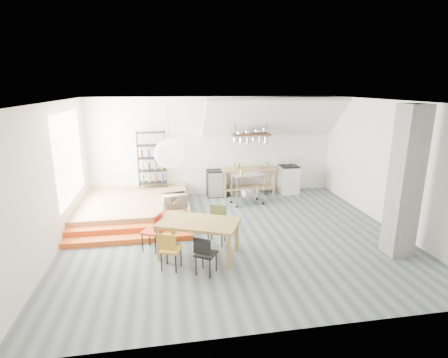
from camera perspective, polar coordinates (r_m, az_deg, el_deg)
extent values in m
plane|color=#4C5558|center=(8.64, 1.69, -9.16)|extent=(8.00, 8.00, 0.00)
cube|color=silver|center=(11.50, -1.67, 5.31)|extent=(8.00, 0.04, 3.20)
cube|color=silver|center=(8.33, -26.31, -0.03)|extent=(0.04, 7.00, 3.20)
cube|color=silver|center=(9.72, 25.59, 2.02)|extent=(0.04, 7.00, 3.20)
cube|color=white|center=(7.89, 1.87, 12.55)|extent=(8.00, 7.00, 0.02)
cube|color=white|center=(11.19, 8.03, 9.81)|extent=(4.40, 1.44, 1.32)
cube|color=white|center=(9.70, -23.92, 3.39)|extent=(0.02, 2.50, 2.20)
cube|color=olive|center=(10.33, -14.33, -4.33)|extent=(3.00, 3.00, 0.40)
cube|color=#C94E17|center=(8.57, -15.24, -9.45)|extent=(3.00, 0.35, 0.13)
cube|color=#C94E17|center=(8.86, -15.07, -8.13)|extent=(3.00, 0.35, 0.27)
cube|color=slate|center=(8.14, 27.48, -0.50)|extent=(0.50, 0.50, 3.20)
cube|color=olive|center=(11.51, 4.03, 1.63)|extent=(1.80, 0.60, 0.06)
cube|color=olive|center=(11.67, 3.97, -1.38)|extent=(1.70, 0.55, 0.04)
cube|color=olive|center=(12.04, 7.54, -0.07)|extent=(0.06, 0.06, 0.86)
cube|color=olive|center=(11.67, -0.18, -0.42)|extent=(0.06, 0.06, 0.86)
cube|color=olive|center=(11.64, 8.17, -0.63)|extent=(0.06, 0.06, 0.86)
cube|color=olive|center=(11.25, 0.19, -1.01)|extent=(0.06, 0.06, 0.86)
cube|color=white|center=(12.02, 10.49, -0.13)|extent=(0.60, 0.60, 0.90)
cube|color=black|center=(11.90, 10.60, 2.06)|extent=(0.58, 0.58, 0.03)
cube|color=white|center=(12.13, 10.18, 2.95)|extent=(0.60, 0.05, 0.25)
cylinder|color=black|center=(12.08, 11.00, 2.34)|extent=(0.18, 0.18, 0.02)
cylinder|color=black|center=(11.98, 9.75, 2.30)|extent=(0.18, 0.18, 0.02)
cylinder|color=black|center=(11.82, 11.47, 2.05)|extent=(0.18, 0.18, 0.02)
cylinder|color=black|center=(11.72, 10.20, 2.00)|extent=(0.18, 0.18, 0.02)
cube|color=#402C19|center=(11.11, 4.38, 7.28)|extent=(1.20, 0.50, 0.05)
cylinder|color=black|center=(10.93, 1.86, 10.22)|extent=(0.02, 0.02, 1.15)
cylinder|color=black|center=(11.17, 6.97, 10.23)|extent=(0.02, 0.02, 1.15)
cylinder|color=silver|center=(10.97, 1.88, 6.48)|extent=(0.16, 0.16, 0.12)
cylinder|color=silver|center=(11.01, 2.90, 6.39)|extent=(0.20, 0.20, 0.16)
cylinder|color=silver|center=(11.06, 3.92, 6.31)|extent=(0.16, 0.16, 0.20)
cylinder|color=silver|center=(11.10, 4.93, 6.53)|extent=(0.20, 0.20, 0.12)
cylinder|color=silver|center=(11.16, 5.93, 6.45)|extent=(0.16, 0.16, 0.16)
cylinder|color=silver|center=(11.21, 6.92, 6.36)|extent=(0.20, 0.20, 0.20)
cylinder|color=black|center=(11.33, -9.53, 3.42)|extent=(0.02, 0.02, 1.80)
cylinder|color=black|center=(11.36, -13.77, 3.23)|extent=(0.02, 0.02, 1.80)
cylinder|color=black|center=(10.98, -9.51, 3.05)|extent=(0.02, 0.02, 1.80)
cylinder|color=black|center=(11.01, -13.89, 2.85)|extent=(0.02, 0.02, 1.80)
cube|color=black|center=(11.34, -11.48, -0.57)|extent=(0.88, 0.38, 0.02)
cube|color=black|center=(11.24, -11.58, 1.40)|extent=(0.88, 0.38, 0.02)
cube|color=black|center=(11.15, -11.69, 3.39)|extent=(0.88, 0.38, 0.02)
cube|color=black|center=(11.08, -11.80, 5.42)|extent=(0.88, 0.38, 0.02)
cube|color=black|center=(11.02, -11.91, 7.47)|extent=(0.88, 0.38, 0.03)
cylinder|color=#368848|center=(11.30, -11.52, 0.12)|extent=(0.07, 0.07, 0.24)
cylinder|color=#A4891B|center=(11.21, -11.62, 2.09)|extent=(0.07, 0.07, 0.24)
cylinder|color=brown|center=(11.13, -11.73, 4.10)|extent=(0.07, 0.07, 0.24)
cube|color=olive|center=(8.99, -8.05, -4.55)|extent=(0.60, 0.40, 0.03)
cylinder|color=black|center=(9.19, -6.37, -4.61)|extent=(0.02, 0.02, 0.13)
cylinder|color=black|center=(9.18, -9.75, -4.76)|extent=(0.02, 0.02, 0.13)
cylinder|color=black|center=(8.87, -6.24, -5.34)|extent=(0.02, 0.02, 0.13)
cylinder|color=black|center=(8.86, -9.74, -5.50)|extent=(0.02, 0.02, 0.13)
sphere|color=white|center=(7.20, -8.94, 4.11)|extent=(0.60, 0.60, 0.60)
cube|color=olive|center=(7.40, -4.16, -7.12)|extent=(1.89, 1.51, 0.06)
cube|color=olive|center=(7.73, 2.13, -9.27)|extent=(0.10, 0.10, 0.72)
cube|color=olive|center=(8.14, -8.28, -8.14)|extent=(0.10, 0.10, 0.72)
cube|color=olive|center=(7.04, 0.78, -11.83)|extent=(0.10, 0.10, 0.72)
cube|color=olive|center=(7.48, -10.57, -10.39)|extent=(0.10, 0.10, 0.72)
cube|color=#BB8320|center=(7.09, -8.66, -11.31)|extent=(0.48, 0.48, 0.04)
cube|color=#BB8320|center=(6.85, -9.24, -10.17)|extent=(0.34, 0.17, 0.32)
cylinder|color=black|center=(7.11, -10.17, -13.21)|extent=(0.03, 0.03, 0.41)
cylinder|color=black|center=(7.01, -7.87, -13.54)|extent=(0.03, 0.03, 0.41)
cylinder|color=black|center=(7.36, -9.28, -12.17)|extent=(0.03, 0.03, 0.41)
cylinder|color=black|center=(7.26, -7.05, -12.47)|extent=(0.03, 0.03, 0.41)
cube|color=black|center=(6.86, -2.94, -12.10)|extent=(0.51, 0.51, 0.04)
cube|color=black|center=(6.63, -3.60, -10.93)|extent=(0.31, 0.22, 0.32)
cylinder|color=black|center=(6.91, -4.60, -13.94)|extent=(0.03, 0.03, 0.40)
cylinder|color=black|center=(6.79, -2.32, -14.44)|extent=(0.03, 0.03, 0.40)
cylinder|color=black|center=(7.14, -3.48, -12.90)|extent=(0.03, 0.03, 0.40)
cylinder|color=black|center=(7.02, -1.27, -13.36)|extent=(0.03, 0.03, 0.40)
cube|color=#5A6630|center=(8.06, -1.22, -7.52)|extent=(0.52, 0.52, 0.04)
cube|color=#5A6630|center=(8.13, -0.93, -5.42)|extent=(0.37, 0.18, 0.35)
cylinder|color=black|center=(8.26, 0.15, -8.68)|extent=(0.03, 0.03, 0.44)
cylinder|color=black|center=(8.33, -2.03, -8.48)|extent=(0.03, 0.03, 0.44)
cylinder|color=black|center=(7.97, -0.36, -9.58)|extent=(0.03, 0.03, 0.44)
cylinder|color=black|center=(8.05, -2.61, -9.36)|extent=(0.03, 0.03, 0.44)
cube|color=red|center=(7.91, -11.69, -8.38)|extent=(0.53, 0.53, 0.04)
cube|color=red|center=(7.74, -10.63, -6.89)|extent=(0.20, 0.35, 0.34)
cylinder|color=black|center=(7.81, -11.12, -10.49)|extent=(0.03, 0.03, 0.43)
cylinder|color=black|center=(8.06, -10.08, -9.59)|extent=(0.03, 0.03, 0.43)
cylinder|color=black|center=(7.95, -13.16, -10.13)|extent=(0.03, 0.03, 0.43)
cylinder|color=black|center=(8.19, -12.07, -9.26)|extent=(0.03, 0.03, 0.43)
cube|color=silver|center=(10.58, 3.88, 0.63)|extent=(1.01, 0.67, 0.04)
cube|color=silver|center=(10.74, 3.83, -2.49)|extent=(1.01, 0.67, 0.03)
cylinder|color=silver|center=(11.07, 5.47, -1.15)|extent=(0.03, 0.03, 0.90)
sphere|color=black|center=(11.19, 5.42, -3.25)|extent=(0.08, 0.08, 0.08)
cylinder|color=silver|center=(10.74, 1.21, -1.58)|extent=(0.03, 0.03, 0.90)
sphere|color=black|center=(10.87, 1.20, -3.74)|extent=(0.08, 0.08, 0.08)
cylinder|color=silver|center=(10.67, 6.49, -1.80)|extent=(0.03, 0.03, 0.90)
sphere|color=black|center=(10.80, 6.42, -3.97)|extent=(0.08, 0.08, 0.08)
cylinder|color=silver|center=(10.33, 2.10, -2.27)|extent=(0.03, 0.03, 0.90)
sphere|color=black|center=(10.47, 2.07, -4.50)|extent=(0.08, 0.08, 0.08)
cube|color=black|center=(11.47, -1.51, -0.69)|extent=(0.51, 0.51, 0.87)
imported|color=beige|center=(8.93, -8.09, -3.46)|extent=(0.66, 0.50, 0.33)
imported|color=silver|center=(11.56, 6.13, 1.92)|extent=(0.24, 0.24, 0.05)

